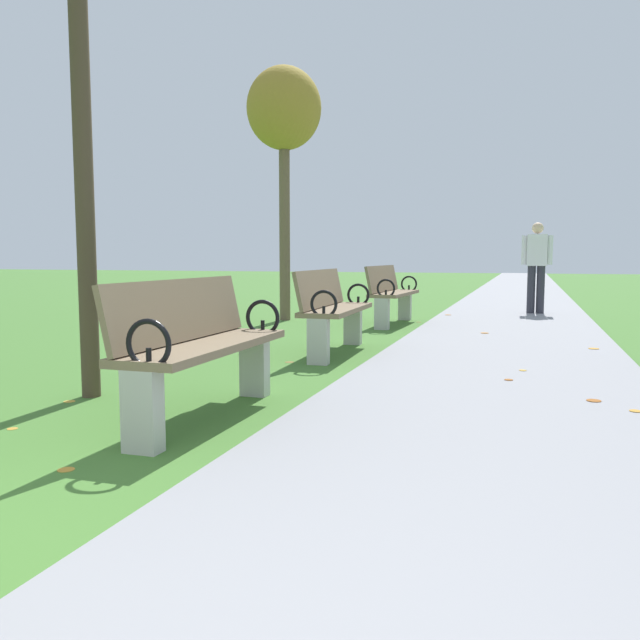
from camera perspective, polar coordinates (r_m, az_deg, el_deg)
name	(u,v)px	position (r m, az deg, el deg)	size (l,w,h in m)	color
paved_walkway	(518,294)	(18.55, 17.10, 2.23)	(2.50, 44.00, 0.02)	gray
park_bench_2	(200,344)	(4.20, -10.55, -2.11)	(0.47, 1.60, 0.90)	#7A664C
park_bench_3	(333,308)	(6.93, 1.12, 1.02)	(0.53, 1.62, 0.90)	#7A664C
park_bench_4	(391,293)	(9.94, 6.28, 2.40)	(0.53, 1.62, 0.90)	#7A664C
tree_3	(284,114)	(10.78, -3.19, 17.72)	(1.19, 1.19, 4.04)	brown
pedestrian_walking	(537,263)	(12.22, 18.58, 4.83)	(0.53, 0.23, 1.62)	#2D2D38
scattered_leaves	(380,383)	(5.29, 5.34, -5.60)	(4.64, 14.07, 0.02)	gold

